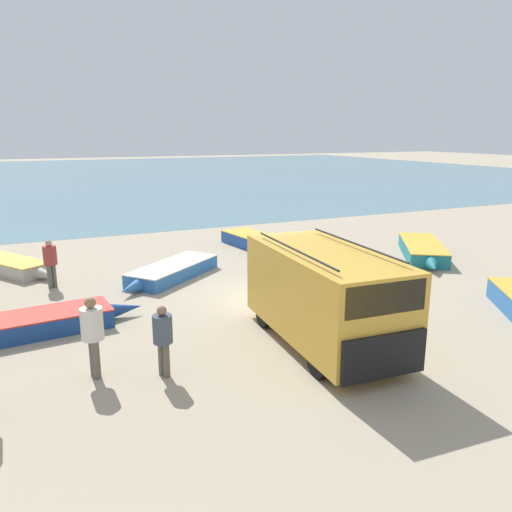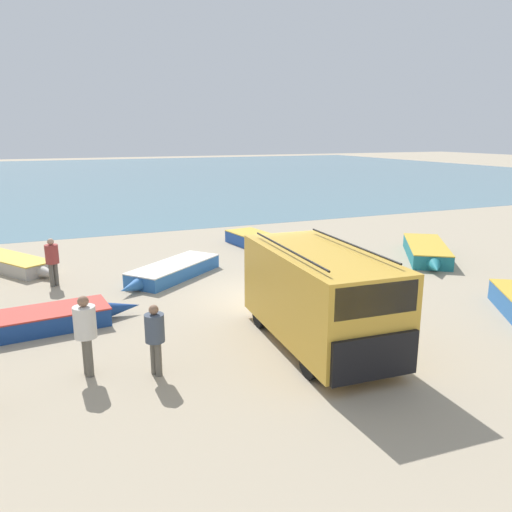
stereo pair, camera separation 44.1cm
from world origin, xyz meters
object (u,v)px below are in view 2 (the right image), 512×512
object	(u,v)px
parked_van	(319,294)
fishing_rowboat_6	(305,272)
fishing_rowboat_4	(260,242)
fisherman_2	(85,328)
fisherman_0	(52,258)
fishing_rowboat_3	(28,322)
fisherman_3	(155,333)
fishing_rowboat_0	(427,252)
fishing_rowboat_2	(11,263)
fishing_rowboat_1	(172,271)

from	to	relation	value
parked_van	fishing_rowboat_6	size ratio (longest dim) A/B	1.20
fishing_rowboat_4	fisherman_2	xyz separation A→B (m)	(-8.34, -9.82, 0.78)
parked_van	fisherman_0	bearing A→B (deg)	-139.73
fishing_rowboat_3	fisherman_3	distance (m)	4.59
fishing_rowboat_3	fisherman_0	size ratio (longest dim) A/B	3.26
fishing_rowboat_0	fishing_rowboat_4	size ratio (longest dim) A/B	0.90
fisherman_2	fishing_rowboat_4	bearing A→B (deg)	37.46
fishing_rowboat_2	fisherman_0	distance (m)	3.40
fishing_rowboat_1	fishing_rowboat_2	bearing A→B (deg)	-71.90
fisherman_0	fishing_rowboat_3	bearing A→B (deg)	-41.04
fishing_rowboat_6	fisherman_2	distance (m)	9.11
fishing_rowboat_2	fishing_rowboat_6	xyz separation A→B (m)	(9.76, -5.56, 0.02)
fishing_rowboat_1	fishing_rowboat_6	bearing A→B (deg)	116.15
fishing_rowboat_1	fisherman_0	xyz separation A→B (m)	(-3.95, 0.57, 0.74)
fishing_rowboat_2	fishing_rowboat_4	bearing A→B (deg)	55.31
parked_van	fishing_rowboat_6	distance (m)	5.82
fishing_rowboat_4	fishing_rowboat_6	bearing A→B (deg)	165.62
fisherman_3	fishing_rowboat_3	bearing A→B (deg)	-80.43
parked_van	fishing_rowboat_4	distance (m)	10.83
fishing_rowboat_2	fishing_rowboat_3	world-z (taller)	fishing_rowboat_3
fishing_rowboat_3	fisherman_2	xyz separation A→B (m)	(1.25, -3.15, 0.81)
fishing_rowboat_2	fisherman_2	xyz separation A→B (m)	(1.96, -10.18, 0.82)
fishing_rowboat_6	fisherman_0	size ratio (longest dim) A/B	2.60
fishing_rowboat_1	fishing_rowboat_3	size ratio (longest dim) A/B	0.79
fishing_rowboat_3	parked_van	bearing A→B (deg)	-35.04
parked_van	fisherman_3	size ratio (longest dim) A/B	3.26
parked_van	fisherman_2	world-z (taller)	parked_van
parked_van	fishing_rowboat_0	distance (m)	10.40
fisherman_0	fishing_rowboat_1	bearing A→B (deg)	51.46
fishing_rowboat_2	fishing_rowboat_6	size ratio (longest dim) A/B	1.16
parked_van	fishing_rowboat_3	world-z (taller)	parked_van
fishing_rowboat_3	fisherman_0	world-z (taller)	fisherman_0
fisherman_2	fisherman_3	distance (m)	1.47
fishing_rowboat_3	fishing_rowboat_6	distance (m)	9.17
fishing_rowboat_1	fishing_rowboat_4	bearing A→B (deg)	174.21
fishing_rowboat_0	fishing_rowboat_3	world-z (taller)	fishing_rowboat_0
fishing_rowboat_2	fisherman_2	size ratio (longest dim) A/B	2.80
fishing_rowboat_6	fisherman_3	xyz separation A→B (m)	(-6.45, -5.20, 0.68)
fisherman_2	fishing_rowboat_3	bearing A→B (deg)	99.43
fishing_rowboat_3	fishing_rowboat_6	xyz separation A→B (m)	(9.05, 1.48, 0.01)
fishing_rowboat_1	fishing_rowboat_6	world-z (taller)	fishing_rowboat_6
fishing_rowboat_0	fisherman_0	world-z (taller)	fisherman_0
fishing_rowboat_0	fisherman_3	xyz separation A→B (m)	(-12.57, -5.85, 0.65)
parked_van	fishing_rowboat_6	world-z (taller)	parked_van
fisherman_2	fishing_rowboat_1	bearing A→B (deg)	50.25
fisherman_2	parked_van	bearing A→B (deg)	-18.05
fishing_rowboat_0	fishing_rowboat_6	size ratio (longest dim) A/B	1.15
fishing_rowboat_2	fisherman_0	world-z (taller)	fisherman_0
fishing_rowboat_3	fisherman_0	distance (m)	4.21
fisherman_0	fishing_rowboat_0	bearing A→B (deg)	51.93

